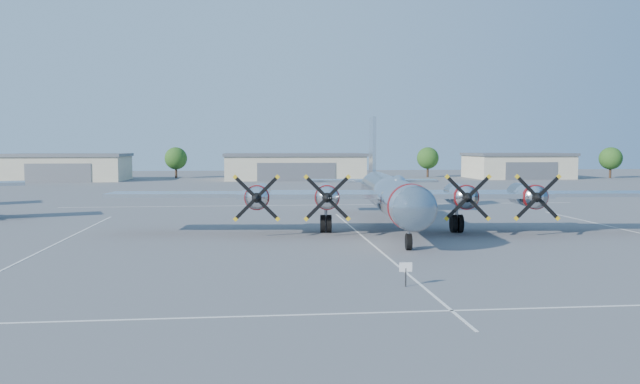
{
  "coord_description": "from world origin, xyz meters",
  "views": [
    {
      "loc": [
        -8.09,
        -46.73,
        6.82
      ],
      "look_at": [
        -2.97,
        2.28,
        3.2
      ],
      "focal_mm": 35.0,
      "sensor_mm": 36.0,
      "label": 1
    }
  ],
  "objects": [
    {
      "name": "ground",
      "position": [
        0.0,
        0.0,
        0.0
      ],
      "size": [
        260.0,
        260.0,
        0.0
      ],
      "primitive_type": "plane",
      "color": "#535355",
      "rests_on": "ground"
    },
    {
      "name": "parking_lines",
      "position": [
        0.0,
        -1.75,
        0.01
      ],
      "size": [
        60.0,
        50.08,
        0.01
      ],
      "color": "silver",
      "rests_on": "ground"
    },
    {
      "name": "hangar_west",
      "position": [
        -45.0,
        81.96,
        2.71
      ],
      "size": [
        22.6,
        14.6,
        5.4
      ],
      "color": "#BBB094",
      "rests_on": "ground"
    },
    {
      "name": "hangar_center",
      "position": [
        0.0,
        81.96,
        2.71
      ],
      "size": [
        28.6,
        14.6,
        5.4
      ],
      "color": "#BBB094",
      "rests_on": "ground"
    },
    {
      "name": "hangar_east",
      "position": [
        48.0,
        81.96,
        2.71
      ],
      "size": [
        20.6,
        14.6,
        5.4
      ],
      "color": "#BBB094",
      "rests_on": "ground"
    },
    {
      "name": "tree_west",
      "position": [
        -25.0,
        90.0,
        4.22
      ],
      "size": [
        4.8,
        4.8,
        6.64
      ],
      "color": "#382619",
      "rests_on": "ground"
    },
    {
      "name": "tree_east",
      "position": [
        30.0,
        88.0,
        4.22
      ],
      "size": [
        4.8,
        4.8,
        6.64
      ],
      "color": "#382619",
      "rests_on": "ground"
    },
    {
      "name": "tree_far_east",
      "position": [
        68.0,
        80.0,
        4.22
      ],
      "size": [
        4.8,
        4.8,
        6.64
      ],
      "color": "#382619",
      "rests_on": "ground"
    },
    {
      "name": "main_bomber_b29",
      "position": [
        2.81,
        3.42,
        0.0
      ],
      "size": [
        46.63,
        33.88,
        9.78
      ],
      "primitive_type": null,
      "rotation": [
        0.0,
        0.0,
        -0.08
      ],
      "color": "silver",
      "rests_on": "ground"
    },
    {
      "name": "info_placard",
      "position": [
        -0.83,
        -17.42,
        0.84
      ],
      "size": [
        0.62,
        0.07,
        1.19
      ],
      "rotation": [
        0.0,
        0.0,
        -0.01
      ],
      "color": "black",
      "rests_on": "ground"
    }
  ]
}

